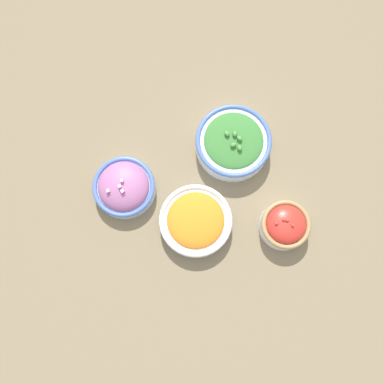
{
  "coord_description": "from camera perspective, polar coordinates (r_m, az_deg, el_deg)",
  "views": [
    {
      "loc": [
        0.06,
        0.2,
        1.08
      ],
      "look_at": [
        0.0,
        0.0,
        0.03
      ],
      "focal_mm": 40.0,
      "sensor_mm": 36.0,
      "label": 1
    }
  ],
  "objects": [
    {
      "name": "bowl_broccoli",
      "position": [
        1.1,
        5.5,
        6.58
      ],
      "size": [
        0.19,
        0.19,
        0.07
      ],
      "color": "silver",
      "rests_on": "ground_plane"
    },
    {
      "name": "bowl_cherry_tomatoes",
      "position": [
        1.08,
        12.31,
        -4.33
      ],
      "size": [
        0.12,
        0.12,
        0.08
      ],
      "color": "white",
      "rests_on": "ground_plane"
    },
    {
      "name": "ground_plane",
      "position": [
        1.1,
        -0.0,
        -0.31
      ],
      "size": [
        3.0,
        3.0,
        0.0
      ],
      "primitive_type": "plane",
      "color": "#75664C"
    },
    {
      "name": "bowl_red_onion",
      "position": [
        1.09,
        -9.05,
        0.65
      ],
      "size": [
        0.16,
        0.16,
        0.07
      ],
      "color": "#B2C1CC",
      "rests_on": "ground_plane"
    },
    {
      "name": "bowl_carrots",
      "position": [
        1.06,
        0.49,
        -3.87
      ],
      "size": [
        0.18,
        0.18,
        0.06
      ],
      "color": "#B2C1CC",
      "rests_on": "ground_plane"
    }
  ]
}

